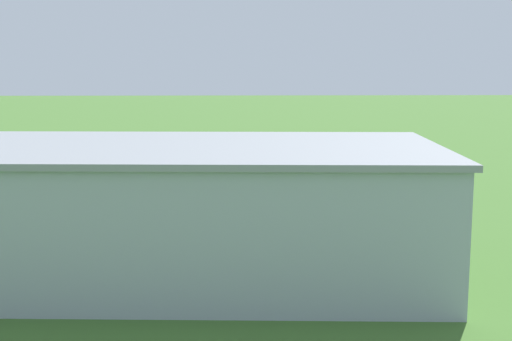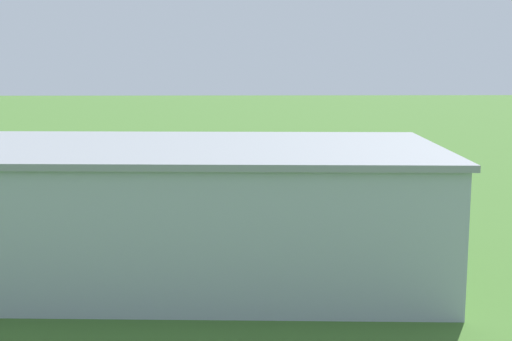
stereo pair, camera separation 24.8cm
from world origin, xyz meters
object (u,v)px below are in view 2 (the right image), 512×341
car_silver (3,213)px  person_at_fence_line (176,199)px  person_by_parked_cars (40,202)px  car_blue (363,210)px  biplane (290,151)px  hangar (166,210)px  person_beside_truck (310,208)px

car_silver → person_at_fence_line: bearing=-156.8°
person_at_fence_line → person_by_parked_cars: 11.58m
car_blue → person_at_fence_line: 16.27m
biplane → person_by_parked_cars: (22.77, 19.05, -1.84)m
car_blue → biplane: bearing=-79.4°
car_blue → person_by_parked_cars: size_ratio=2.72×
car_silver → biplane: bearing=-135.8°
hangar → car_blue: (-14.38, -13.82, -3.07)m
car_blue → person_at_fence_line: person_at_fence_line is taller
hangar → car_blue: hangar is taller
biplane → person_beside_truck: size_ratio=5.11×
person_by_parked_cars → biplane: bearing=-140.1°
biplane → person_beside_truck: biplane is taller
person_beside_truck → person_by_parked_cars: person_by_parked_cars is taller
person_at_fence_line → person_by_parked_cars: bearing=4.9°
car_silver → person_by_parked_cars: 4.85m
person_by_parked_cars → person_beside_truck: bearing=172.8°
car_silver → person_at_fence_line: person_at_fence_line is taller
hangar → person_by_parked_cars: size_ratio=19.51×
biplane → car_blue: biplane is taller
hangar → person_beside_truck: 18.27m
hangar → person_by_parked_cars: bearing=-54.5°
biplane → person_at_fence_line: bearing=58.1°
biplane → car_blue: bearing=100.6°
person_beside_truck → person_by_parked_cars: bearing=-7.2°
person_beside_truck → person_by_parked_cars: size_ratio=0.93×
biplane → person_beside_truck: 22.04m
biplane → person_at_fence_line: size_ratio=4.98×
person_beside_truck → hangar: bearing=55.5°
car_blue → car_silver: car_silver is taller
hangar → biplane: hangar is taller
biplane → person_beside_truck: bearing=90.3°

